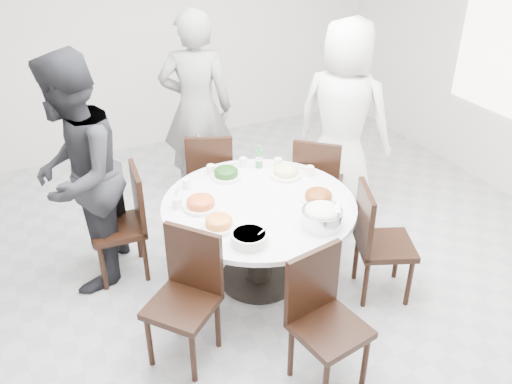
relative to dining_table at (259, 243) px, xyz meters
name	(u,v)px	position (x,y,z in m)	size (l,w,h in m)	color
floor	(259,280)	(0.00, -0.01, -0.38)	(6.00, 6.00, 0.01)	#A7A8AC
wall_back	(141,31)	(0.00, 2.99, 1.02)	(6.00, 0.01, 2.80)	silver
dining_table	(259,243)	(0.00, 0.00, 0.00)	(1.50, 1.50, 0.75)	white
chair_ne	(318,181)	(0.87, 0.50, 0.10)	(0.42, 0.42, 0.95)	black
chair_n	(211,175)	(0.02, 1.06, 0.10)	(0.42, 0.42, 0.95)	black
chair_nw	(118,226)	(-0.98, 0.59, 0.10)	(0.42, 0.42, 0.95)	black
chair_sw	(182,303)	(-0.83, -0.51, 0.10)	(0.42, 0.42, 0.95)	black
chair_s	(330,327)	(-0.06, -1.13, 0.10)	(0.42, 0.42, 0.95)	black
chair_se	(386,243)	(0.81, -0.56, 0.10)	(0.42, 0.42, 0.95)	black
diner_right	(343,118)	(1.26, 0.73, 0.57)	(0.92, 0.60, 1.88)	white
diner_middle	(196,109)	(0.09, 1.53, 0.59)	(0.70, 0.46, 1.93)	black
diner_left	(77,176)	(-1.22, 0.67, 0.58)	(0.93, 0.72, 1.91)	black
dish_greens	(226,174)	(-0.06, 0.48, 0.41)	(0.25, 0.25, 0.07)	white
dish_pale	(286,172)	(0.39, 0.28, 0.41)	(0.26, 0.26, 0.07)	white
dish_orange	(201,204)	(-0.43, 0.13, 0.41)	(0.27, 0.27, 0.07)	white
dish_redbrown	(318,197)	(0.42, -0.18, 0.41)	(0.26, 0.26, 0.07)	white
dish_tofu	(219,224)	(-0.41, -0.18, 0.41)	(0.25, 0.25, 0.06)	white
rice_bowl	(322,218)	(0.26, -0.48, 0.44)	(0.30, 0.30, 0.13)	silver
soup_bowl	(249,238)	(-0.29, -0.44, 0.41)	(0.26, 0.26, 0.08)	white
beverage_bottle	(259,156)	(0.27, 0.53, 0.48)	(0.06, 0.06, 0.21)	#337F3C
tea_cups	(224,166)	(-0.02, 0.61, 0.42)	(0.07, 0.07, 0.08)	white
chopsticks	(225,168)	(-0.01, 0.64, 0.38)	(0.24, 0.04, 0.01)	tan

